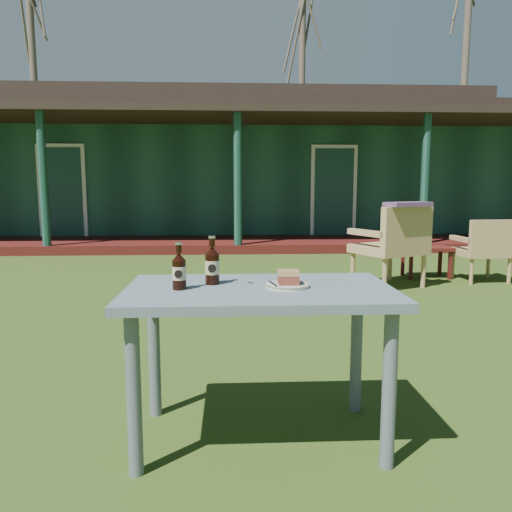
{
  "coord_description": "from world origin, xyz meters",
  "views": [
    {
      "loc": [
        -0.13,
        -3.79,
        1.17
      ],
      "look_at": [
        0.0,
        -1.3,
        0.82
      ],
      "focal_mm": 35.0,
      "sensor_mm": 36.0,
      "label": 1
    }
  ],
  "objects": [
    {
      "name": "side_table",
      "position": [
        2.38,
        2.43,
        0.34
      ],
      "size": [
        0.6,
        0.4,
        0.4
      ],
      "color": "#481411",
      "rests_on": "ground"
    },
    {
      "name": "bottle_cap",
      "position": [
        -0.04,
        -1.53,
        0.72
      ],
      "size": [
        0.03,
        0.03,
        0.01
      ],
      "primitive_type": "cylinder",
      "color": "silver",
      "rests_on": "cafe_table"
    },
    {
      "name": "fork",
      "position": [
        0.06,
        -1.61,
        0.74
      ],
      "size": [
        0.04,
        0.14,
        0.0
      ],
      "primitive_type": "cube",
      "rotation": [
        0.0,
        0.0,
        0.19
      ],
      "color": "silver",
      "rests_on": "plate"
    },
    {
      "name": "tree_mid",
      "position": [
        3.0,
        18.5,
        4.75
      ],
      "size": [
        0.28,
        0.28,
        9.5
      ],
      "primitive_type": "cylinder",
      "color": "brown",
      "rests_on": "ground"
    },
    {
      "name": "floral_throw",
      "position": [
        1.84,
        1.65,
        0.97
      ],
      "size": [
        0.59,
        0.43,
        0.05
      ],
      "primitive_type": "cube",
      "rotation": [
        0.0,
        0.0,
        3.58
      ],
      "color": "#64426A",
      "rests_on": "armchair_left"
    },
    {
      "name": "tree_right",
      "position": [
        9.5,
        17.0,
        5.5
      ],
      "size": [
        0.28,
        0.28,
        11.0
      ],
      "primitive_type": "cylinder",
      "color": "brown",
      "rests_on": "ground"
    },
    {
      "name": "cola_bottle_near",
      "position": [
        -0.21,
        -1.51,
        0.81
      ],
      "size": [
        0.07,
        0.07,
        0.22
      ],
      "color": "black",
      "rests_on": "cafe_table"
    },
    {
      "name": "cake_slice",
      "position": [
        0.13,
        -1.6,
        0.77
      ],
      "size": [
        0.09,
        0.09,
        0.06
      ],
      "color": "brown",
      "rests_on": "plate"
    },
    {
      "name": "plate",
      "position": [
        0.13,
        -1.6,
        0.73
      ],
      "size": [
        0.2,
        0.2,
        0.01
      ],
      "color": "silver",
      "rests_on": "cafe_table"
    },
    {
      "name": "cola_bottle_far",
      "position": [
        -0.35,
        -1.63,
        0.8
      ],
      "size": [
        0.06,
        0.06,
        0.21
      ],
      "color": "black",
      "rests_on": "cafe_table"
    },
    {
      "name": "ground",
      "position": [
        0.0,
        0.0,
        0.0
      ],
      "size": [
        80.0,
        80.0,
        0.0
      ],
      "primitive_type": "plane",
      "color": "#334916"
    },
    {
      "name": "pavilion",
      "position": [
        -0.0,
        9.39,
        1.61
      ],
      "size": [
        15.8,
        8.3,
        3.45
      ],
      "color": "#194234",
      "rests_on": "ground"
    },
    {
      "name": "tree_left",
      "position": [
        -8.0,
        17.5,
        5.25
      ],
      "size": [
        0.28,
        0.28,
        10.5
      ],
      "primitive_type": "cylinder",
      "color": "brown",
      "rests_on": "ground"
    },
    {
      "name": "armchair_right",
      "position": [
        2.97,
        2.09,
        0.44
      ],
      "size": [
        0.6,
        0.57,
        0.77
      ],
      "color": "tan",
      "rests_on": "ground"
    },
    {
      "name": "armchair_left",
      "position": [
        1.75,
        1.82,
        0.53
      ],
      "size": [
        0.91,
        0.89,
        0.95
      ],
      "color": "tan",
      "rests_on": "ground"
    },
    {
      "name": "cafe_table",
      "position": [
        0.0,
        -1.6,
        0.62
      ],
      "size": [
        1.2,
        0.7,
        0.72
      ],
      "color": "slate",
      "rests_on": "ground"
    }
  ]
}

